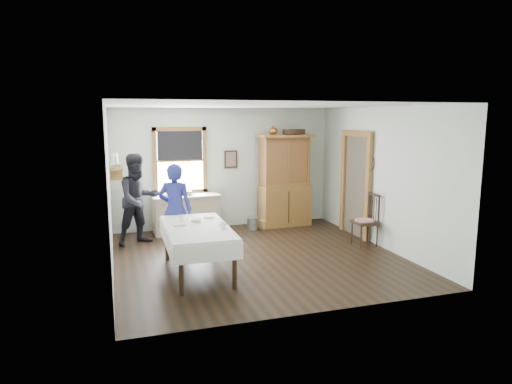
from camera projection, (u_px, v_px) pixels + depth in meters
The scene contains 20 objects.
room at pixel (258, 183), 8.05m from camera, with size 5.01×5.01×2.70m.
window at pixel (180, 157), 10.02m from camera, with size 1.18×0.07×1.48m.
doorway at pixel (356, 181), 9.61m from camera, with size 0.09×1.14×2.22m.
wall_shelf at pixel (116, 166), 8.75m from camera, with size 0.24×1.00×0.44m.
framed_picture at pixel (231, 159), 10.37m from camera, with size 0.30×0.04×0.40m, color #301F11.
rug_beater at pixel (371, 157), 9.00m from camera, with size 0.27×0.27×0.01m, color black.
work_counter at pixel (186, 214), 9.95m from camera, with size 1.45×0.55×0.83m, color #CCB78D.
china_hutch at pixel (285, 180), 10.51m from camera, with size 1.24×0.59×2.11m, color olive.
dining_table at pixel (197, 250), 7.34m from camera, with size 1.03×1.95×0.78m, color silver.
spindle_chair at pixel (365, 220), 8.92m from camera, with size 0.48×0.48×1.04m, color #301F11.
pail at pixel (253, 224), 10.24m from camera, with size 0.25×0.25×0.27m, color gray.
wicker_basket at pixel (266, 224), 10.38m from camera, with size 0.31×0.22×0.18m, color #AD834E.
woman_blue at pixel (175, 213), 8.25m from camera, with size 0.57×0.38×1.57m, color navy.
figure_dark at pixel (139, 202), 9.00m from camera, with size 0.81×0.63×1.67m, color black.
table_cup_a at pixel (223, 225), 7.17m from camera, with size 0.12×0.12×0.09m, color white.
table_cup_b at pixel (182, 219), 7.65m from camera, with size 0.09×0.09×0.09m, color white.
table_bowl at pixel (196, 220), 7.62m from camera, with size 0.23×0.23×0.06m, color white.
counter_book at pixel (183, 195), 9.78m from camera, with size 0.18×0.24×0.02m, color #765F4F.
counter_bowl at pixel (167, 195), 9.68m from camera, with size 0.19×0.19×0.06m, color white.
shelf_bowl at pixel (116, 165), 8.76m from camera, with size 0.22×0.22×0.05m, color white.
Camera 1 is at (-2.44, -7.58, 2.52)m, focal length 32.00 mm.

